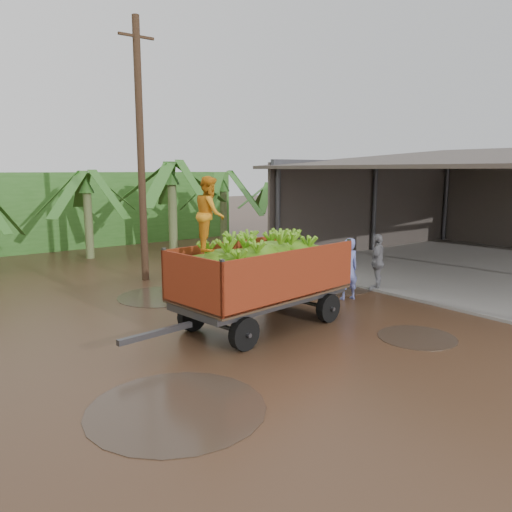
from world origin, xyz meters
The scene contains 7 objects.
ground centered at (0.00, 0.00, 0.00)m, with size 100.00×100.00×0.00m, color black.
packing_shed centered at (11.77, 1.77, 2.50)m, with size 12.78×10.80×4.76m.
hedge_north centered at (-2.00, 16.00, 1.80)m, with size 22.00×3.00×3.60m, color #2D661E.
banana_trailer centered at (0.05, 0.02, 1.31)m, with size 6.01×2.56×3.59m.
man_blue centered at (3.63, 0.52, 0.90)m, with size 0.66×0.43×1.80m, color #6D78C7.
man_grey centered at (5.21, 0.75, 0.89)m, with size 1.04×0.43×1.77m, color gray.
utility_pole centered at (0.09, 6.50, 4.32)m, with size 1.20×0.24×8.52m.
Camera 1 is at (-7.02, -9.08, 3.71)m, focal length 35.00 mm.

